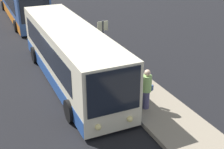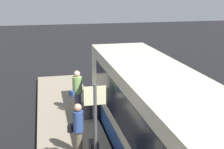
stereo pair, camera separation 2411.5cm
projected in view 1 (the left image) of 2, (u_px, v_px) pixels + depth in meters
ground at (68, 83)px, 16.28m from camera, size 80.00×80.00×0.00m
platform at (116, 73)px, 17.29m from camera, size 20.00×2.45×0.20m
bus_lead at (70, 55)px, 16.03m from camera, size 10.99×2.71×2.92m
bus_second at (21, 1)px, 28.04m from camera, size 12.63×2.76×2.99m
passenger_boarding at (147, 88)px, 13.27m from camera, size 0.60×0.68×1.82m
passenger_waiting at (119, 59)px, 16.38m from camera, size 0.56×0.58×1.70m
suitcase at (108, 67)px, 16.92m from camera, size 0.40×0.26×0.87m
sign_post at (103, 39)px, 17.04m from camera, size 0.10×0.60×2.71m
trash_bin at (132, 94)px, 14.12m from camera, size 0.44×0.44×0.65m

